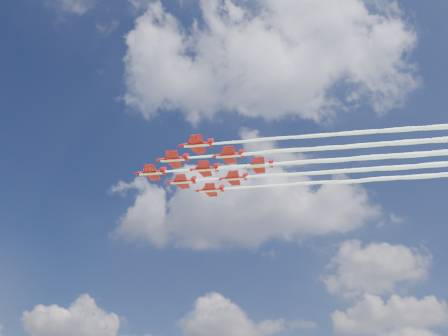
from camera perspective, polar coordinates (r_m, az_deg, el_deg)
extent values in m
cylinder|color=red|center=(156.59, -9.52, -0.59)|extent=(8.81, 1.93, 1.20)
cone|color=red|center=(158.13, -11.42, -0.72)|extent=(2.28, 1.38, 1.20)
cone|color=red|center=(155.30, -7.70, -0.47)|extent=(1.72, 1.23, 1.09)
ellipsoid|color=black|center=(157.44, -10.27, -0.49)|extent=(2.35, 1.18, 0.78)
cube|color=red|center=(156.41, -9.33, -0.60)|extent=(4.33, 10.31, 0.15)
cube|color=red|center=(155.48, -7.97, -0.49)|extent=(1.85, 4.05, 0.13)
cube|color=red|center=(155.96, -7.87, -0.18)|extent=(1.75, 0.30, 1.97)
cube|color=white|center=(156.29, -9.54, -0.76)|extent=(8.25, 1.67, 0.13)
cylinder|color=red|center=(148.47, -6.72, 1.15)|extent=(8.81, 1.93, 1.20)
cone|color=red|center=(149.75, -8.75, 1.00)|extent=(2.28, 1.38, 1.20)
cone|color=red|center=(147.45, -4.77, 1.30)|extent=(1.72, 1.23, 1.09)
ellipsoid|color=black|center=(149.24, -7.52, 1.25)|extent=(2.35, 1.18, 0.78)
cube|color=red|center=(148.32, -6.51, 1.15)|extent=(4.33, 10.31, 0.15)
cube|color=red|center=(147.59, -5.06, 1.27)|extent=(1.85, 4.05, 0.13)
cube|color=red|center=(148.11, -4.96, 1.59)|extent=(1.75, 0.30, 1.97)
cube|color=white|center=(148.17, -6.73, 0.98)|extent=(8.25, 1.67, 0.13)
cylinder|color=red|center=(160.31, -5.58, -1.77)|extent=(8.81, 1.93, 1.20)
cone|color=red|center=(161.49, -7.47, -1.89)|extent=(2.28, 1.38, 1.20)
cone|color=red|center=(159.36, -3.77, -1.65)|extent=(1.72, 1.23, 1.09)
ellipsoid|color=black|center=(161.01, -6.33, -1.67)|extent=(2.35, 1.18, 0.78)
cube|color=red|center=(160.17, -5.39, -1.77)|extent=(4.33, 10.31, 0.15)
cube|color=red|center=(159.49, -4.04, -1.67)|extent=(1.85, 4.05, 0.13)
cube|color=red|center=(159.97, -3.95, -1.37)|extent=(1.75, 0.30, 1.97)
cube|color=white|center=(160.02, -5.59, -1.93)|extent=(8.25, 1.67, 0.13)
cylinder|color=red|center=(140.91, -3.59, 3.09)|extent=(8.81, 1.93, 1.20)
cone|color=red|center=(141.89, -5.77, 2.92)|extent=(2.28, 1.38, 1.20)
cone|color=red|center=(140.18, -1.53, 3.25)|extent=(1.72, 1.23, 1.09)
ellipsoid|color=black|center=(141.57, -4.46, 3.18)|extent=(2.35, 1.18, 0.78)
cube|color=red|center=(140.79, -3.38, 3.09)|extent=(4.33, 10.31, 0.15)
cube|color=red|center=(140.27, -1.84, 3.22)|extent=(1.85, 4.05, 0.13)
cube|color=red|center=(140.83, -1.74, 3.55)|extent=(1.75, 0.30, 1.97)
cube|color=white|center=(140.59, -3.60, 2.91)|extent=(8.25, 1.67, 0.13)
cylinder|color=red|center=(152.64, -2.64, -0.13)|extent=(8.81, 1.93, 1.20)
cone|color=red|center=(153.54, -4.65, -0.26)|extent=(2.28, 1.38, 1.20)
cone|color=red|center=(151.96, -0.73, 0.00)|extent=(1.72, 1.23, 1.09)
ellipsoid|color=black|center=(153.24, -3.44, -0.03)|extent=(2.35, 1.18, 0.78)
cube|color=red|center=(152.53, -2.44, -0.13)|extent=(4.33, 10.31, 0.15)
cube|color=red|center=(152.05, -1.02, -0.02)|extent=(1.85, 4.05, 0.13)
cube|color=red|center=(152.57, -0.93, 0.30)|extent=(1.75, 0.30, 1.97)
cube|color=white|center=(152.34, -2.65, -0.30)|extent=(8.25, 1.67, 0.13)
cylinder|color=red|center=(164.81, -1.83, -2.88)|extent=(8.81, 1.93, 1.20)
cone|color=red|center=(165.65, -3.70, -2.99)|extent=(2.28, 1.38, 1.20)
cone|color=red|center=(164.18, -0.06, -2.77)|extent=(1.72, 1.23, 1.09)
ellipsoid|color=black|center=(165.37, -2.58, -2.78)|extent=(2.35, 1.18, 0.78)
cube|color=red|center=(164.71, -1.64, -2.88)|extent=(4.33, 10.31, 0.15)
cube|color=red|center=(164.27, -0.32, -2.78)|extent=(1.85, 4.05, 0.13)
cube|color=red|center=(164.75, -0.24, -2.48)|extent=(1.75, 0.30, 1.97)
cube|color=white|center=(164.53, -1.83, -3.04)|extent=(8.25, 1.67, 0.13)
cylinder|color=red|center=(145.55, 0.59, 1.68)|extent=(8.81, 1.93, 1.20)
cone|color=red|center=(146.14, -1.54, 1.53)|extent=(2.28, 1.38, 1.20)
cone|color=red|center=(145.17, 2.60, 1.82)|extent=(1.72, 1.23, 1.09)
ellipsoid|color=black|center=(146.04, -0.26, 1.78)|extent=(2.35, 1.18, 0.78)
cube|color=red|center=(145.47, 0.80, 1.68)|extent=(4.33, 10.31, 0.15)
cube|color=red|center=(145.22, 2.30, 1.80)|extent=(1.85, 4.05, 0.13)
cube|color=red|center=(145.77, 2.38, 2.12)|extent=(1.75, 0.30, 1.97)
cube|color=white|center=(145.23, 0.59, 1.50)|extent=(8.25, 1.67, 0.13)
cylinder|color=red|center=(157.60, 1.19, -1.33)|extent=(8.81, 1.93, 1.20)
cone|color=red|center=(158.15, -0.78, -1.46)|extent=(2.28, 1.38, 1.20)
cone|color=red|center=(157.25, 3.05, -1.21)|extent=(1.72, 1.23, 1.09)
ellipsoid|color=black|center=(158.06, 0.40, -1.23)|extent=(2.35, 1.18, 0.78)
cube|color=red|center=(157.53, 1.39, -1.34)|extent=(4.33, 10.31, 0.15)
cube|color=red|center=(157.30, 2.78, -1.23)|extent=(1.85, 4.05, 0.13)
cube|color=red|center=(157.81, 2.85, -0.92)|extent=(1.75, 0.30, 1.97)
cube|color=white|center=(157.31, 1.20, -1.50)|extent=(8.25, 1.67, 0.13)
cylinder|color=red|center=(150.99, 4.49, 0.36)|extent=(8.81, 1.93, 1.20)
cone|color=red|center=(151.22, 2.43, 0.22)|extent=(2.28, 1.38, 1.20)
cone|color=red|center=(150.96, 6.43, 0.49)|extent=(1.72, 1.23, 1.09)
ellipsoid|color=black|center=(151.33, 3.66, 0.46)|extent=(2.35, 1.18, 0.78)
cube|color=red|center=(150.95, 4.70, 0.35)|extent=(4.33, 10.31, 0.15)
cube|color=red|center=(150.95, 6.14, 0.47)|extent=(1.85, 4.05, 0.13)
cube|color=red|center=(151.50, 6.20, 0.78)|extent=(1.75, 0.30, 1.97)
cube|color=white|center=(150.69, 4.50, 0.19)|extent=(8.25, 1.67, 0.13)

